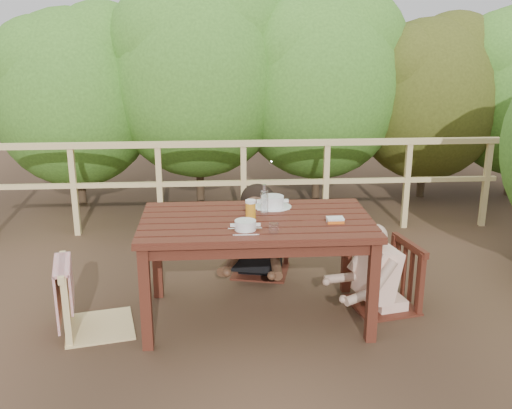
{
  "coord_description": "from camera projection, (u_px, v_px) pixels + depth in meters",
  "views": [
    {
      "loc": [
        -0.29,
        -4.11,
        2.18
      ],
      "look_at": [
        0.0,
        0.05,
        0.9
      ],
      "focal_mm": 41.17,
      "sensor_mm": 36.0,
      "label": 1
    }
  ],
  "objects": [
    {
      "name": "beer_glass",
      "position": [
        251.0,
        210.0,
        4.34
      ],
      "size": [
        0.08,
        0.08,
        0.15
      ],
      "primitive_type": "cylinder",
      "color": "orange",
      "rests_on": "table"
    },
    {
      "name": "bottle",
      "position": [
        264.0,
        201.0,
        4.4
      ],
      "size": [
        0.06,
        0.06,
        0.25
      ],
      "primitive_type": "cylinder",
      "color": "white",
      "rests_on": "table"
    },
    {
      "name": "tumbler",
      "position": [
        274.0,
        229.0,
        4.04
      ],
      "size": [
        0.07,
        0.07,
        0.08
      ],
      "primitive_type": "cylinder",
      "color": "white",
      "rests_on": "table"
    },
    {
      "name": "chair_right",
      "position": [
        385.0,
        248.0,
        4.6
      ],
      "size": [
        0.59,
        0.59,
        1.0
      ],
      "primitive_type": "cube",
      "rotation": [
        0.0,
        0.0,
        -1.36
      ],
      "color": "#401A11",
      "rests_on": "ground"
    },
    {
      "name": "railing",
      "position": [
        244.0,
        187.0,
        6.33
      ],
      "size": [
        5.6,
        0.1,
        1.01
      ],
      "primitive_type": "cube",
      "color": "#D8BA79",
      "rests_on": "ground"
    },
    {
      "name": "butter_tub",
      "position": [
        335.0,
        221.0,
        4.25
      ],
      "size": [
        0.12,
        0.09,
        0.05
      ],
      "primitive_type": "cube",
      "rotation": [
        0.0,
        0.0,
        0.01
      ],
      "color": "white",
      "rests_on": "table"
    },
    {
      "name": "diner_right",
      "position": [
        390.0,
        238.0,
        4.58
      ],
      "size": [
        0.67,
        0.58,
        1.17
      ],
      "primitive_type": null,
      "rotation": [
        0.0,
        0.0,
        1.79
      ],
      "color": "beige",
      "rests_on": "ground"
    },
    {
      "name": "soup_far",
      "position": [
        273.0,
        202.0,
        4.62
      ],
      "size": [
        0.3,
        0.3,
        0.1
      ],
      "primitive_type": "cylinder",
      "color": "white",
      "rests_on": "table"
    },
    {
      "name": "hedge_row",
      "position": [
        271.0,
        49.0,
        7.1
      ],
      "size": [
        6.6,
        1.6,
        3.8
      ],
      "primitive_type": null,
      "color": "#3C6D22",
      "rests_on": "ground"
    },
    {
      "name": "ground",
      "position": [
        256.0,
        317.0,
        4.57
      ],
      "size": [
        60.0,
        60.0,
        0.0
      ],
      "primitive_type": "plane",
      "color": "#4D3624",
      "rests_on": "ground"
    },
    {
      "name": "soup_near",
      "position": [
        245.0,
        226.0,
        4.09
      ],
      "size": [
        0.25,
        0.25,
        0.08
      ],
      "primitive_type": "cylinder",
      "color": "white",
      "rests_on": "table"
    },
    {
      "name": "chair_far",
      "position": [
        261.0,
        222.0,
        5.26
      ],
      "size": [
        0.58,
        0.58,
        0.98
      ],
      "primitive_type": "cube",
      "rotation": [
        0.0,
        0.0,
        -0.23
      ],
      "color": "#401A11",
      "rests_on": "ground"
    },
    {
      "name": "woman",
      "position": [
        261.0,
        202.0,
        5.23
      ],
      "size": [
        0.67,
        0.76,
        1.33
      ],
      "primitive_type": null,
      "rotation": [
        0.0,
        0.0,
        2.91
      ],
      "color": "black",
      "rests_on": "ground"
    },
    {
      "name": "table",
      "position": [
        256.0,
        270.0,
        4.46
      ],
      "size": [
        1.71,
        0.96,
        0.79
      ],
      "primitive_type": "cube",
      "color": "#401A11",
      "rests_on": "ground"
    },
    {
      "name": "chair_left",
      "position": [
        94.0,
        264.0,
        4.25
      ],
      "size": [
        0.61,
        0.61,
        1.03
      ],
      "primitive_type": "cube",
      "rotation": [
        0.0,
        0.0,
        1.79
      ],
      "color": "#D8BA79",
      "rests_on": "ground"
    }
  ]
}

